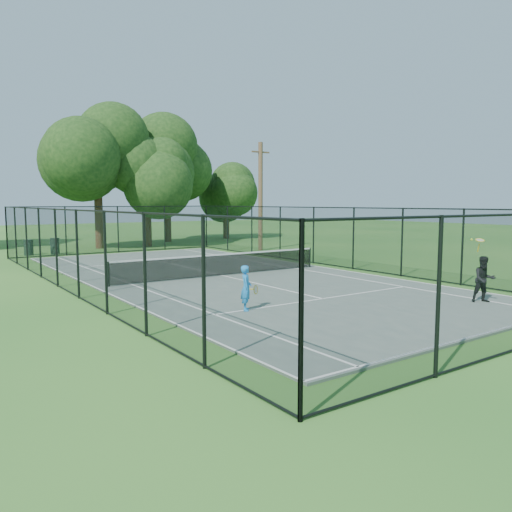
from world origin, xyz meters
TOP-DOWN VIEW (x-y plane):
  - ground at (0.00, 0.00)m, footprint 120.00×120.00m
  - tennis_court at (0.00, 0.00)m, footprint 11.00×24.00m
  - tennis_net at (0.00, 0.00)m, footprint 10.08×0.08m
  - fence at (0.00, 0.00)m, footprint 13.10×26.10m
  - tree_near_left at (-0.07, 16.63)m, footprint 7.17×7.17m
  - tree_near_mid at (3.30, 16.05)m, footprint 5.61×5.61m
  - tree_near_right at (6.49, 19.47)m, footprint 6.64×6.64m
  - tree_far_right at (12.44, 19.99)m, footprint 4.80×4.80m
  - trash_bin_left at (-5.11, 14.47)m, footprint 0.58×0.58m
  - trash_bin_right at (-3.64, 14.21)m, footprint 0.58×0.58m
  - utility_pole at (8.43, 9.00)m, footprint 1.40×0.30m
  - player_blue at (-3.05, -6.42)m, footprint 0.85×0.58m
  - player_black at (3.82, -9.73)m, footprint 0.90×1.15m

SIDE VIEW (x-z plane):
  - ground at x=0.00m, z-range 0.00..0.00m
  - tennis_court at x=0.00m, z-range 0.00..0.06m
  - trash_bin_left at x=-5.11m, z-range 0.01..0.97m
  - trash_bin_right at x=-3.64m, z-range 0.01..1.02m
  - tennis_net at x=0.00m, z-range 0.10..1.05m
  - player_blue at x=-3.05m, z-range 0.06..1.39m
  - player_black at x=3.82m, z-range -0.21..1.81m
  - fence at x=0.00m, z-range 0.00..3.00m
  - utility_pole at x=8.43m, z-range 0.06..7.27m
  - tree_far_right at x=12.44m, z-range 0.75..7.11m
  - tree_near_mid at x=3.30m, z-range 0.85..8.18m
  - tree_near_left at x=-0.07m, z-range 1.08..10.43m
  - tree_near_right at x=6.49m, z-range 1.24..10.40m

